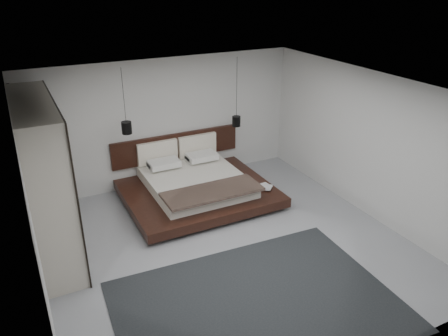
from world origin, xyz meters
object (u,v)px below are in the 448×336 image
lattice_screen (23,159)px  wardrobe (45,180)px  bed (196,185)px  rug (258,306)px  pendant_left (127,128)px  pendant_right (236,121)px

lattice_screen → wardrobe: size_ratio=0.96×
bed → rug: 3.51m
pendant_left → rug: pendant_left is taller
wardrobe → pendant_left: bearing=33.5°
pendant_left → rug: 4.33m
lattice_screen → wardrobe: bearing=-77.9°
pendant_left → rug: size_ratio=0.33×
rug → bed: bearing=81.5°
lattice_screen → bed: size_ratio=0.87×
bed → pendant_right: 1.71m
bed → pendant_left: pendant_left is taller
pendant_left → pendant_right: 2.46m
lattice_screen → rug: bearing=-56.7°
lattice_screen → pendant_right: pendant_right is taller
bed → pendant_left: size_ratio=2.29×
pendant_right → wardrobe: bearing=-165.0°
wardrobe → rug: 3.94m
lattice_screen → bed: bearing=-9.9°
pendant_left → rug: (0.71, -3.95, -1.61)m
pendant_left → pendant_right: size_ratio=0.86×
pendant_left → wardrobe: (-1.68, -1.11, -0.30)m
bed → pendant_left: (-1.23, 0.49, 1.32)m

